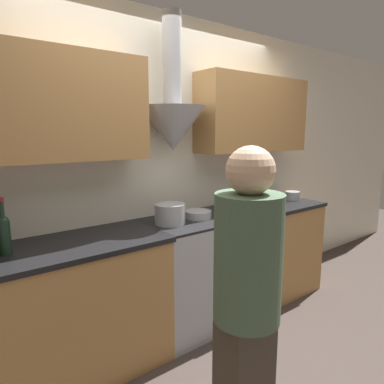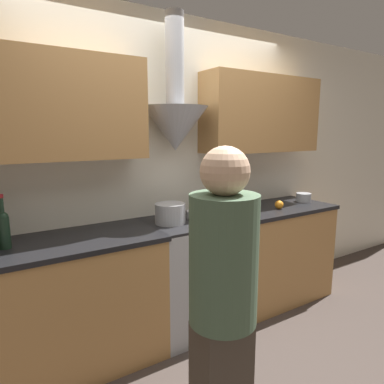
{
  "view_description": "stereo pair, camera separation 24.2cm",
  "coord_description": "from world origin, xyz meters",
  "px_view_note": "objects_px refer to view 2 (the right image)",
  "views": [
    {
      "loc": [
        -1.59,
        -1.82,
        1.64
      ],
      "look_at": [
        0.0,
        0.24,
        1.18
      ],
      "focal_mm": 32.0,
      "sensor_mm": 36.0,
      "label": 1
    },
    {
      "loc": [
        -1.39,
        -1.95,
        1.64
      ],
      "look_at": [
        0.0,
        0.24,
        1.18
      ],
      "focal_mm": 32.0,
      "sensor_mm": 36.0,
      "label": 2
    }
  ],
  "objects_px": {
    "stock_pot": "(170,213)",
    "mixing_bowl": "(200,215)",
    "stove_range": "(185,274)",
    "saucepan": "(304,197)",
    "orange_fruit": "(279,205)",
    "person_foreground_left": "(223,303)",
    "wine_bottle_4": "(3,227)"
  },
  "relations": [
    {
      "from": "orange_fruit",
      "to": "saucepan",
      "type": "height_order",
      "value": "saucepan"
    },
    {
      "from": "person_foreground_left",
      "to": "orange_fruit",
      "type": "bearing_deg",
      "value": 35.98
    },
    {
      "from": "orange_fruit",
      "to": "saucepan",
      "type": "distance_m",
      "value": 0.47
    },
    {
      "from": "orange_fruit",
      "to": "person_foreground_left",
      "type": "bearing_deg",
      "value": -144.02
    },
    {
      "from": "mixing_bowl",
      "to": "orange_fruit",
      "type": "distance_m",
      "value": 0.82
    },
    {
      "from": "stock_pot",
      "to": "person_foreground_left",
      "type": "relative_size",
      "value": 0.15
    },
    {
      "from": "stock_pot",
      "to": "person_foreground_left",
      "type": "bearing_deg",
      "value": -107.78
    },
    {
      "from": "mixing_bowl",
      "to": "stove_range",
      "type": "bearing_deg",
      "value": 179.42
    },
    {
      "from": "mixing_bowl",
      "to": "saucepan",
      "type": "relative_size",
      "value": 1.47
    },
    {
      "from": "stock_pot",
      "to": "stove_range",
      "type": "bearing_deg",
      "value": 1.69
    },
    {
      "from": "stock_pot",
      "to": "orange_fruit",
      "type": "bearing_deg",
      "value": -5.23
    },
    {
      "from": "orange_fruit",
      "to": "person_foreground_left",
      "type": "height_order",
      "value": "person_foreground_left"
    },
    {
      "from": "saucepan",
      "to": "stove_range",
      "type": "bearing_deg",
      "value": 179.99
    },
    {
      "from": "stock_pot",
      "to": "mixing_bowl",
      "type": "height_order",
      "value": "stock_pot"
    },
    {
      "from": "wine_bottle_4",
      "to": "person_foreground_left",
      "type": "xyz_separation_m",
      "value": [
        0.77,
        -1.2,
        -0.18
      ]
    },
    {
      "from": "saucepan",
      "to": "person_foreground_left",
      "type": "height_order",
      "value": "person_foreground_left"
    },
    {
      "from": "stove_range",
      "to": "stock_pot",
      "type": "height_order",
      "value": "stock_pot"
    },
    {
      "from": "stove_range",
      "to": "person_foreground_left",
      "type": "relative_size",
      "value": 0.59
    },
    {
      "from": "wine_bottle_4",
      "to": "orange_fruit",
      "type": "height_order",
      "value": "wine_bottle_4"
    },
    {
      "from": "stove_range",
      "to": "saucepan",
      "type": "height_order",
      "value": "saucepan"
    },
    {
      "from": "stock_pot",
      "to": "mixing_bowl",
      "type": "xyz_separation_m",
      "value": [
        0.28,
        0.0,
        -0.05
      ]
    },
    {
      "from": "saucepan",
      "to": "stock_pot",
      "type": "bearing_deg",
      "value": -179.85
    },
    {
      "from": "stove_range",
      "to": "orange_fruit",
      "type": "bearing_deg",
      "value": -6.24
    },
    {
      "from": "orange_fruit",
      "to": "saucepan",
      "type": "bearing_deg",
      "value": 12.73
    },
    {
      "from": "stock_pot",
      "to": "saucepan",
      "type": "relative_size",
      "value": 1.59
    },
    {
      "from": "wine_bottle_4",
      "to": "mixing_bowl",
      "type": "relative_size",
      "value": 1.53
    },
    {
      "from": "stove_range",
      "to": "stock_pot",
      "type": "distance_m",
      "value": 0.56
    },
    {
      "from": "stock_pot",
      "to": "person_foreground_left",
      "type": "xyz_separation_m",
      "value": [
        -0.37,
        -1.17,
        -0.13
      ]
    },
    {
      "from": "mixing_bowl",
      "to": "orange_fruit",
      "type": "bearing_deg",
      "value": -7.2
    },
    {
      "from": "mixing_bowl",
      "to": "stock_pot",
      "type": "bearing_deg",
      "value": -179.44
    },
    {
      "from": "orange_fruit",
      "to": "saucepan",
      "type": "relative_size",
      "value": 0.53
    },
    {
      "from": "stove_range",
      "to": "wine_bottle_4",
      "type": "distance_m",
      "value": 1.42
    }
  ]
}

